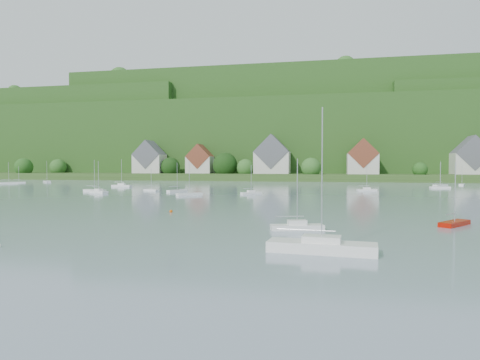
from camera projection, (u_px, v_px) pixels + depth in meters
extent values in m
cube|color=#2E491B|center=(265.00, 176.00, 207.65)|extent=(600.00, 60.00, 3.00)
cube|color=#1D4315|center=(281.00, 145.00, 280.44)|extent=(620.00, 160.00, 40.00)
cube|color=#1D4315|center=(65.00, 141.00, 295.49)|extent=(200.00, 120.00, 52.00)
cube|color=#1D4315|center=(296.00, 133.00, 273.27)|extent=(240.00, 130.00, 60.00)
sphere|color=#2D5B21|center=(58.00, 167.00, 220.69)|extent=(8.61, 8.61, 8.61)
sphere|color=#1E4A16|center=(24.00, 167.00, 212.23)|extent=(9.03, 9.03, 9.03)
sphere|color=#2D5B21|center=(245.00, 168.00, 193.07)|extent=(8.19, 8.19, 8.19)
sphere|color=#2D5B21|center=(155.00, 169.00, 204.23)|extent=(6.49, 6.49, 6.49)
sphere|color=#2D5B21|center=(366.00, 165.00, 190.37)|extent=(12.16, 12.16, 12.16)
sphere|color=#2D5B21|center=(311.00, 168.00, 183.26)|extent=(8.73, 8.73, 8.73)
sphere|color=black|center=(170.00, 167.00, 202.38)|extent=(9.32, 9.32, 9.32)
sphere|color=#1E4A16|center=(420.00, 170.00, 176.08)|extent=(6.24, 6.24, 6.24)
sphere|color=black|center=(466.00, 168.00, 184.34)|extent=(8.16, 8.16, 8.16)
sphere|color=black|center=(225.00, 165.00, 197.49)|extent=(11.92, 11.92, 11.92)
sphere|color=#2D5B21|center=(78.00, 92.00, 257.67)|extent=(10.52, 10.52, 10.52)
sphere|color=#1E4A16|center=(155.00, 99.00, 284.49)|extent=(10.29, 10.29, 10.29)
sphere|color=black|center=(12.00, 102.00, 300.61)|extent=(10.31, 10.31, 10.31)
sphere|color=black|center=(5.00, 96.00, 273.44)|extent=(8.14, 8.14, 8.14)
sphere|color=#2D5B21|center=(32.00, 103.00, 302.56)|extent=(7.15, 7.15, 7.15)
sphere|color=black|center=(171.00, 96.00, 269.79)|extent=(7.18, 7.18, 7.18)
sphere|color=#2D5B21|center=(15.00, 92.00, 258.59)|extent=(8.89, 8.89, 8.89)
sphere|color=black|center=(4.00, 101.00, 297.22)|extent=(9.97, 9.97, 9.97)
sphere|color=#1E4A16|center=(344.00, 76.00, 251.59)|extent=(12.83, 12.83, 12.83)
sphere|color=#2D5B21|center=(210.00, 78.00, 254.86)|extent=(8.18, 8.18, 8.18)
sphere|color=#1E4A16|center=(284.00, 86.00, 283.35)|extent=(12.73, 12.73, 12.73)
sphere|color=#1E4A16|center=(427.00, 69.00, 232.58)|extent=(11.50, 11.50, 11.50)
sphere|color=#1E4A16|center=(377.00, 80.00, 266.80)|extent=(14.65, 14.65, 14.65)
sphere|color=#2D5B21|center=(345.00, 67.00, 228.40)|extent=(11.95, 11.95, 11.95)
sphere|color=#2D5B21|center=(212.00, 88.00, 287.76)|extent=(7.07, 7.07, 7.07)
sphere|color=black|center=(270.00, 76.00, 248.70)|extent=(8.21, 8.21, 8.21)
sphere|color=#2D5B21|center=(245.00, 84.00, 275.83)|extent=(12.24, 12.24, 12.24)
sphere|color=#2D5B21|center=(120.00, 78.00, 259.75)|extent=(13.65, 13.65, 13.65)
sphere|color=#1E4A16|center=(454.00, 74.00, 242.25)|extent=(8.03, 8.03, 8.03)
sphere|color=#2D5B21|center=(452.00, 93.00, 243.12)|extent=(14.97, 14.97, 14.97)
sphere|color=#1E4A16|center=(413.00, 95.00, 245.01)|extent=(9.78, 9.78, 9.78)
sphere|color=#2D5B21|center=(456.00, 91.00, 232.51)|extent=(9.48, 9.48, 9.48)
sphere|color=#1E4A16|center=(218.00, 111.00, 275.03)|extent=(12.01, 12.01, 12.01)
sphere|color=#2D5B21|center=(462.00, 105.00, 251.21)|extent=(15.99, 15.99, 15.99)
sphere|color=black|center=(275.00, 111.00, 277.64)|extent=(15.72, 15.72, 15.72)
sphere|color=#1E4A16|center=(297.00, 111.00, 270.57)|extent=(10.54, 10.54, 10.54)
sphere|color=#1E4A16|center=(46.00, 122.00, 341.32)|extent=(8.18, 8.18, 8.18)
sphere|color=black|center=(58.00, 121.00, 329.01)|extent=(8.74, 8.74, 8.74)
sphere|color=black|center=(21.00, 117.00, 311.49)|extent=(15.38, 15.38, 15.38)
cube|color=beige|center=(150.00, 164.00, 205.66)|extent=(14.00, 10.00, 9.00)
cube|color=#56565E|center=(149.00, 155.00, 205.50)|extent=(14.00, 10.40, 14.00)
cube|color=beige|center=(200.00, 165.00, 202.66)|extent=(12.00, 9.00, 8.00)
cube|color=brown|center=(200.00, 157.00, 202.52)|extent=(12.00, 9.36, 12.00)
cube|color=beige|center=(272.00, 163.00, 194.67)|extent=(16.00, 11.00, 10.00)
cube|color=#56565E|center=(272.00, 152.00, 194.49)|extent=(16.00, 11.44, 16.00)
cube|color=beige|center=(362.00, 164.00, 184.76)|extent=(13.00, 10.00, 9.00)
cube|color=brown|center=(363.00, 153.00, 184.60)|extent=(13.00, 10.40, 13.00)
cube|color=beige|center=(471.00, 164.00, 179.71)|extent=(15.00, 10.00, 9.00)
cube|color=#56565E|center=(471.00, 153.00, 179.56)|extent=(15.00, 10.40, 15.00)
cube|color=white|center=(297.00, 227.00, 45.03)|extent=(5.86, 3.06, 0.56)
cube|color=white|center=(297.00, 222.00, 45.01)|extent=(2.20, 1.60, 0.50)
cylinder|color=silver|center=(297.00, 192.00, 44.89)|extent=(0.10, 0.10, 7.05)
cylinder|color=silver|center=(289.00, 216.00, 44.92)|extent=(3.01, 0.92, 0.08)
cube|color=white|center=(321.00, 247.00, 33.33)|extent=(8.68, 3.18, 0.85)
cube|color=white|center=(322.00, 239.00, 33.30)|extent=(3.12, 1.94, 0.50)
cylinder|color=silver|center=(322.00, 175.00, 33.12)|extent=(0.10, 0.10, 10.61)
cylinder|color=silver|center=(305.00, 230.00, 33.65)|extent=(4.66, 0.53, 0.08)
cube|color=#9E0F02|center=(455.00, 223.00, 48.16)|extent=(4.44, 5.16, 0.53)
cylinder|color=silver|center=(455.00, 192.00, 48.03)|extent=(0.10, 0.10, 6.69)
cylinder|color=silver|center=(452.00, 214.00, 47.59)|extent=(1.85, 2.38, 0.08)
sphere|color=#D55407|center=(171.00, 212.00, 61.74)|extent=(0.49, 0.49, 0.49)
cube|color=white|center=(189.00, 194.00, 95.96)|extent=(5.55, 5.17, 0.59)
cylinder|color=silver|center=(189.00, 177.00, 95.82)|extent=(0.10, 0.10, 7.42)
cylinder|color=silver|center=(186.00, 189.00, 95.47)|extent=(2.50, 2.22, 0.08)
cube|color=white|center=(122.00, 186.00, 133.71)|extent=(6.55, 2.19, 0.65)
cube|color=white|center=(122.00, 184.00, 133.69)|extent=(2.33, 1.40, 0.50)
cylinder|color=silver|center=(122.00, 172.00, 133.56)|extent=(0.10, 0.10, 8.06)
cylinder|color=silver|center=(119.00, 182.00, 133.92)|extent=(3.55, 0.29, 0.08)
cube|color=white|center=(19.00, 182.00, 162.34)|extent=(4.59, 3.89, 0.47)
cylinder|color=silver|center=(19.00, 174.00, 162.23)|extent=(0.10, 0.10, 5.92)
cylinder|color=silver|center=(17.00, 180.00, 162.00)|extent=(2.14, 1.62, 0.08)
cube|color=white|center=(440.00, 185.00, 137.11)|extent=(5.56, 5.54, 0.61)
cylinder|color=silver|center=(441.00, 173.00, 136.96)|extent=(0.10, 0.10, 7.67)
cylinder|color=silver|center=(439.00, 182.00, 136.56)|extent=(2.45, 2.43, 0.08)
cube|color=white|center=(151.00, 190.00, 112.66)|extent=(4.78, 3.04, 0.46)
cylinder|color=silver|center=(151.00, 178.00, 112.55)|extent=(0.10, 0.10, 5.81)
cylinder|color=silver|center=(149.00, 186.00, 113.01)|extent=(2.38, 1.09, 0.08)
cube|color=white|center=(177.00, 191.00, 108.59)|extent=(4.48, 5.47, 0.56)
cylinder|color=silver|center=(177.00, 176.00, 108.45)|extent=(0.10, 0.10, 6.98)
cylinder|color=silver|center=(174.00, 186.00, 107.97)|extent=(1.82, 2.56, 0.08)
cube|color=white|center=(251.00, 193.00, 99.96)|extent=(4.85, 4.39, 0.51)
cube|color=white|center=(251.00, 191.00, 99.94)|extent=(2.02, 1.92, 0.50)
cylinder|color=silver|center=(251.00, 179.00, 99.84)|extent=(0.10, 0.10, 6.41)
cylinder|color=silver|center=(248.00, 188.00, 99.55)|extent=(2.21, 1.87, 0.08)
cube|color=white|center=(9.00, 183.00, 155.87)|extent=(5.69, 4.94, 0.59)
cylinder|color=silver|center=(9.00, 172.00, 155.73)|extent=(0.10, 0.10, 7.40)
cylinder|color=silver|center=(6.00, 180.00, 155.44)|extent=(2.62, 2.06, 0.08)
cube|color=white|center=(95.00, 191.00, 109.41)|extent=(6.32, 2.80, 0.61)
cylinder|color=silver|center=(94.00, 175.00, 109.26)|extent=(0.10, 0.10, 7.64)
cylinder|color=silver|center=(92.00, 186.00, 109.71)|extent=(3.32, 0.69, 0.08)
cube|color=white|center=(99.00, 192.00, 104.16)|extent=(5.95, 4.16, 0.59)
cube|color=white|center=(99.00, 190.00, 104.14)|extent=(2.35, 1.96, 0.50)
cylinder|color=silver|center=(98.00, 176.00, 104.02)|extent=(0.10, 0.10, 7.32)
cylinder|color=silver|center=(97.00, 187.00, 104.67)|extent=(2.89, 1.56, 0.08)
cube|color=white|center=(440.00, 187.00, 125.43)|extent=(5.88, 2.52, 0.57)
cylinder|color=silver|center=(440.00, 174.00, 125.30)|extent=(0.10, 0.10, 7.12)
cylinder|color=silver|center=(437.00, 183.00, 125.42)|extent=(3.10, 0.60, 0.08)
cube|color=white|center=(367.00, 190.00, 112.03)|extent=(5.39, 2.77, 0.52)
cube|color=white|center=(367.00, 188.00, 112.01)|extent=(2.02, 1.46, 0.50)
cylinder|color=silver|center=(367.00, 177.00, 111.90)|extent=(0.10, 0.10, 6.48)
cylinder|color=silver|center=(364.00, 186.00, 111.93)|extent=(2.77, 0.83, 0.08)
cube|color=white|center=(47.00, 182.00, 168.99)|extent=(5.81, 5.62, 0.63)
cylinder|color=silver|center=(47.00, 171.00, 168.84)|extent=(0.10, 0.10, 7.90)
cylinder|color=silver|center=(47.00, 178.00, 169.72)|extent=(2.58, 2.44, 0.08)
cube|color=white|center=(462.00, 185.00, 143.65)|extent=(3.22, 5.33, 0.52)
cylinder|color=silver|center=(462.00, 174.00, 143.52)|extent=(0.10, 0.10, 6.45)
cylinder|color=silver|center=(462.00, 181.00, 142.96)|extent=(1.10, 2.67, 0.08)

